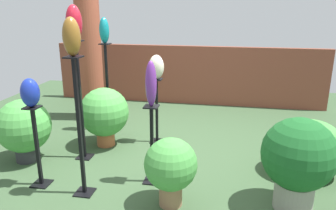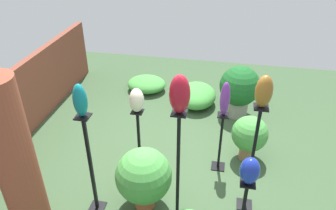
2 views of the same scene
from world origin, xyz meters
name	(u,v)px [view 1 (image 1 of 2)]	position (x,y,z in m)	size (l,w,h in m)	color
ground_plane	(162,154)	(0.00, 0.00, 0.00)	(8.00, 8.00, 0.00)	#385133
brick_wall_back	(187,75)	(0.00, 2.55, 0.60)	(5.60, 0.12, 1.21)	brown
brick_pillar	(90,61)	(-1.57, 1.31, 1.05)	(0.42, 0.42, 2.10)	brown
pedestal_teal	(108,91)	(-1.05, 0.75, 0.66)	(0.20, 0.20, 1.44)	black
pedestal_ruby	(81,106)	(-1.02, -0.30, 0.74)	(0.20, 0.20, 1.59)	black
pedestal_cobalt	(38,151)	(-1.22, -1.06, 0.43)	(0.20, 0.20, 0.95)	black
pedestal_violet	(152,148)	(0.04, -0.75, 0.42)	(0.20, 0.20, 0.94)	black
pedestal_bronze	(80,134)	(-0.64, -1.14, 0.71)	(0.20, 0.20, 1.53)	black
pedestal_ivory	(157,114)	(-0.16, 0.41, 0.45)	(0.20, 0.20, 0.98)	black
art_vase_teal	(104,30)	(-1.05, 0.75, 1.63)	(0.15, 0.15, 0.39)	#0F727A
art_vase_ruby	(74,23)	(-1.02, -0.30, 1.80)	(0.19, 0.21, 0.43)	maroon
art_vase_cobalt	(30,93)	(-1.22, -1.06, 1.11)	(0.20, 0.20, 0.32)	#192D9E
art_vase_violet	(151,84)	(0.04, -0.75, 1.19)	(0.13, 0.13, 0.50)	#6B2D8C
art_vase_bronze	(72,37)	(-0.64, -1.14, 1.72)	(0.17, 0.18, 0.38)	brown
art_vase_ivory	(156,67)	(-0.16, 0.41, 1.16)	(0.22, 0.20, 0.35)	beige
potted_plant_front_left	(24,127)	(-1.74, -0.52, 0.47)	(0.71, 0.71, 0.84)	#2D2D33
potted_plant_walkway_edge	(298,159)	(1.58, -1.00, 0.56)	(0.73, 0.73, 0.97)	gray
potted_plant_mid_left	(171,167)	(0.34, -1.17, 0.44)	(0.55, 0.55, 0.74)	#936B4C
potted_plant_mid_right	(104,113)	(-0.89, 0.15, 0.50)	(0.71, 0.71, 0.87)	#B25B38
foliage_bed_east	(302,158)	(1.81, -0.20, 0.20)	(0.92, 0.77, 0.40)	#479942
foliage_bed_west	(313,131)	(2.19, 0.91, 0.15)	(0.71, 0.81, 0.29)	#479942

